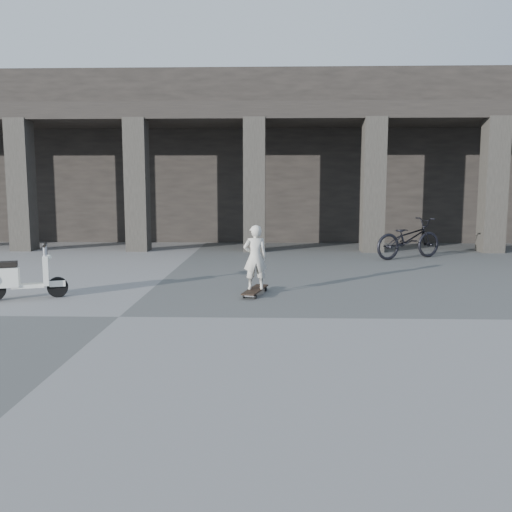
{
  "coord_description": "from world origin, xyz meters",
  "views": [
    {
      "loc": [
        2.33,
        -7.99,
        1.97
      ],
      "look_at": [
        2.02,
        2.27,
        0.65
      ],
      "focal_mm": 38.0,
      "sensor_mm": 36.0,
      "label": 1
    }
  ],
  "objects_px": {
    "child": "(255,257)",
    "scooter": "(11,278)",
    "bicycle": "(408,238)",
    "longboard": "(255,290)"
  },
  "relations": [
    {
      "from": "child",
      "to": "longboard",
      "type": "bearing_deg",
      "value": 180.0
    },
    {
      "from": "scooter",
      "to": "longboard",
      "type": "bearing_deg",
      "value": -11.67
    },
    {
      "from": "longboard",
      "to": "scooter",
      "type": "relative_size",
      "value": 0.79
    },
    {
      "from": "scooter",
      "to": "child",
      "type": "bearing_deg",
      "value": -11.67
    },
    {
      "from": "scooter",
      "to": "bicycle",
      "type": "bearing_deg",
      "value": 15.06
    },
    {
      "from": "child",
      "to": "scooter",
      "type": "bearing_deg",
      "value": 0.02
    },
    {
      "from": "scooter",
      "to": "bicycle",
      "type": "height_order",
      "value": "bicycle"
    },
    {
      "from": "child",
      "to": "bicycle",
      "type": "xyz_separation_m",
      "value": [
        4.04,
        5.12,
        -0.13
      ]
    },
    {
      "from": "longboard",
      "to": "child",
      "type": "xyz_separation_m",
      "value": [
        0.0,
        0.0,
        0.61
      ]
    },
    {
      "from": "longboard",
      "to": "bicycle",
      "type": "xyz_separation_m",
      "value": [
        4.04,
        5.12,
        0.48
      ]
    }
  ]
}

